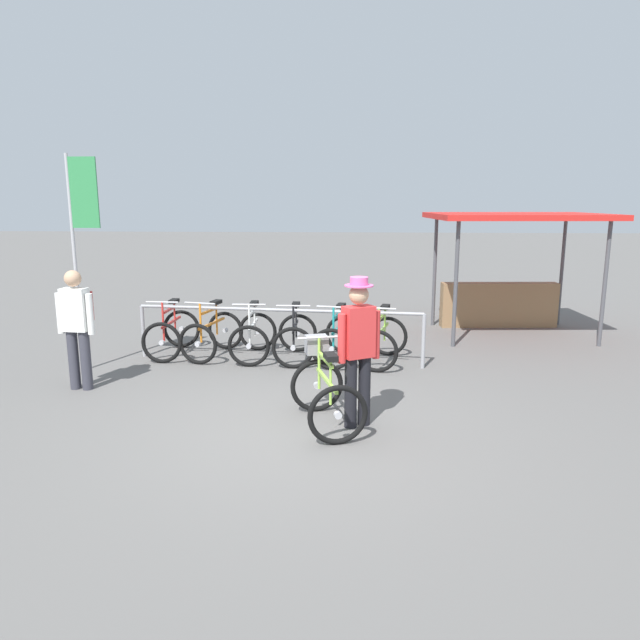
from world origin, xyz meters
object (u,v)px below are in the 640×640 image
object	(u,v)px
racked_bike_black	(295,338)
market_stall	(508,260)
racked_bike_red	(172,333)
featured_bicycle	(325,387)
racked_bike_white	(253,336)
person_with_featured_bike	(358,346)
banner_flag	(80,222)
racked_bike_teal	(338,339)
racked_bike_orange	(212,335)
racked_bike_lime	(382,341)
pedestrian_with_backpack	(77,322)

from	to	relation	value
racked_bike_black	market_stall	world-z (taller)	market_stall
racked_bike_red	featured_bicycle	distance (m)	3.99
racked_bike_white	person_with_featured_bike	world-z (taller)	person_with_featured_bike
racked_bike_black	banner_flag	world-z (taller)	banner_flag
person_with_featured_bike	banner_flag	world-z (taller)	banner_flag
banner_flag	featured_bicycle	bearing A→B (deg)	-28.02
racked_bike_white	banner_flag	distance (m)	3.11
racked_bike_teal	market_stall	distance (m)	4.16
racked_bike_white	racked_bike_black	bearing A→B (deg)	-5.37
racked_bike_orange	racked_bike_black	size ratio (longest dim) A/B	1.08
featured_bicycle	racked_bike_white	bearing A→B (deg)	115.22
racked_bike_orange	person_with_featured_bike	size ratio (longest dim) A/B	0.70
racked_bike_lime	pedestrian_with_backpack	bearing A→B (deg)	-160.11
racked_bike_lime	pedestrian_with_backpack	xyz separation A→B (m)	(-4.18, -1.51, 0.57)
racked_bike_orange	featured_bicycle	xyz separation A→B (m)	(2.01, -2.86, 0.08)
pedestrian_with_backpack	racked_bike_lime	bearing A→B (deg)	19.89
racked_bike_black	banner_flag	distance (m)	3.65
racked_bike_black	pedestrian_with_backpack	distance (m)	3.28
pedestrian_with_backpack	featured_bicycle	bearing A→B (deg)	-17.76
racked_bike_black	featured_bicycle	world-z (taller)	same
racked_bike_red	racked_bike_teal	bearing A→B (deg)	-5.37
racked_bike_red	pedestrian_with_backpack	distance (m)	2.04
person_with_featured_bike	racked_bike_lime	bearing A→B (deg)	81.42
market_stall	banner_flag	bearing A→B (deg)	-155.51
racked_bike_red	racked_bike_black	world-z (taller)	same
racked_bike_white	pedestrian_with_backpack	distance (m)	2.75
featured_bicycle	racked_bike_orange	bearing A→B (deg)	125.14
pedestrian_with_backpack	racked_bike_black	bearing A→B (deg)	30.55
racked_bike_white	market_stall	world-z (taller)	market_stall
racked_bike_orange	racked_bike_lime	bearing A→B (deg)	-5.37
racked_bike_white	market_stall	bearing A→B (deg)	26.64
racked_bike_orange	racked_bike_black	bearing A→B (deg)	-5.37
racked_bike_white	market_stall	distance (m)	5.25
racked_bike_black	person_with_featured_bike	size ratio (longest dim) A/B	0.65
person_with_featured_bike	pedestrian_with_backpack	size ratio (longest dim) A/B	1.05
featured_bicycle	racked_bike_black	bearing A→B (deg)	102.79
market_stall	racked_bike_white	bearing A→B (deg)	-153.36
racked_bike_lime	racked_bike_red	bearing A→B (deg)	174.63
racked_bike_orange	racked_bike_white	world-z (taller)	same
racked_bike_orange	market_stall	bearing A→B (deg)	22.94
racked_bike_lime	person_with_featured_bike	size ratio (longest dim) A/B	0.70
racked_bike_white	featured_bicycle	distance (m)	3.09
racked_bike_red	featured_bicycle	bearing A→B (deg)	-47.20
racked_bike_teal	banner_flag	world-z (taller)	banner_flag
racked_bike_lime	pedestrian_with_backpack	distance (m)	4.48
racked_bike_teal	pedestrian_with_backpack	distance (m)	3.86
pedestrian_with_backpack	banner_flag	bearing A→B (deg)	106.40
racked_bike_orange	market_stall	distance (m)	5.84
racked_bike_orange	racked_bike_black	xyz separation A→B (m)	(1.39, -0.13, -0.00)
market_stall	pedestrian_with_backpack	bearing A→B (deg)	-149.01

